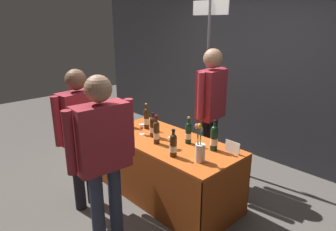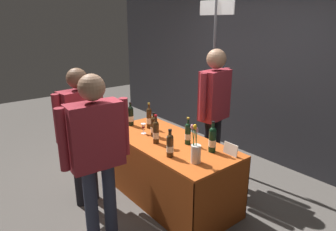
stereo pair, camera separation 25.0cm
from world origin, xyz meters
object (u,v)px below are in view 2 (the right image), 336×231
display_bottle_0 (170,145)px  tasting_table (168,158)px  wine_glass_near_vendor (143,126)px  wine_glass_mid (170,140)px  vendor_presenter (214,105)px  taster_foreground_right (96,148)px  booth_signpost (214,66)px  flower_vase (196,151)px  featured_wine_bottle (154,126)px

display_bottle_0 → tasting_table: bearing=143.8°
wine_glass_near_vendor → wine_glass_mid: same height
vendor_presenter → taster_foreground_right: (0.17, -1.67, -0.06)m
booth_signpost → flower_vase: bearing=-52.8°
featured_wine_bottle → taster_foreground_right: 1.03m
featured_wine_bottle → booth_signpost: booth_signpost is taller
featured_wine_bottle → tasting_table: bearing=11.1°
tasting_table → taster_foreground_right: bearing=-77.3°
wine_glass_near_vendor → flower_vase: size_ratio=0.32×
vendor_presenter → display_bottle_0: bearing=8.4°
featured_wine_bottle → wine_glass_near_vendor: (-0.15, -0.05, -0.04)m
wine_glass_near_vendor → wine_glass_mid: (0.53, -0.03, -0.00)m
tasting_table → booth_signpost: size_ratio=0.73×
wine_glass_mid → flower_vase: size_ratio=0.32×
display_bottle_0 → wine_glass_mid: display_bottle_0 is taller
wine_glass_near_vendor → vendor_presenter: size_ratio=0.07×
vendor_presenter → wine_glass_mid: bearing=0.1°
tasting_table → booth_signpost: bearing=106.3°
vendor_presenter → booth_signpost: bearing=-143.0°
wine_glass_near_vendor → display_bottle_0: bearing=-12.6°
flower_vase → wine_glass_near_vendor: bearing=177.1°
wine_glass_mid → vendor_presenter: 0.85m
wine_glass_near_vendor → booth_signpost: size_ratio=0.05×
flower_vase → tasting_table: bearing=166.7°
tasting_table → flower_vase: (0.59, -0.14, 0.34)m
flower_vase → booth_signpost: booth_signpost is taller
tasting_table → featured_wine_bottle: size_ratio=5.80×
flower_vase → booth_signpost: (-0.90, 1.18, 0.59)m
featured_wine_bottle → display_bottle_0: (0.55, -0.21, -0.00)m
taster_foreground_right → booth_signpost: size_ratio=0.70×
flower_vase → booth_signpost: 1.60m
display_bottle_0 → taster_foreground_right: taster_foreground_right is taller
tasting_table → display_bottle_0: 0.54m
taster_foreground_right → featured_wine_bottle: bearing=29.1°
vendor_presenter → booth_signpost: 0.64m
wine_glass_near_vendor → wine_glass_mid: 0.53m
wine_glass_mid → tasting_table: bearing=145.5°
tasting_table → display_bottle_0: bearing=-36.2°
featured_wine_bottle → taster_foreground_right: bearing=-65.3°
wine_glass_mid → taster_foreground_right: size_ratio=0.08×
vendor_presenter → wine_glass_near_vendor: bearing=-36.0°
wine_glass_near_vendor → taster_foreground_right: taster_foreground_right is taller
featured_wine_bottle → wine_glass_mid: size_ratio=2.32×
display_bottle_0 → flower_vase: size_ratio=0.73×
wine_glass_near_vendor → vendor_presenter: bearing=62.6°
taster_foreground_right → booth_signpost: (-0.52, 2.02, 0.46)m
tasting_table → wine_glass_mid: (0.17, -0.12, 0.31)m
wine_glass_near_vendor → booth_signpost: 1.30m
featured_wine_bottle → taster_foreground_right: (0.43, -0.93, 0.13)m
wine_glass_near_vendor → vendor_presenter: 0.91m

